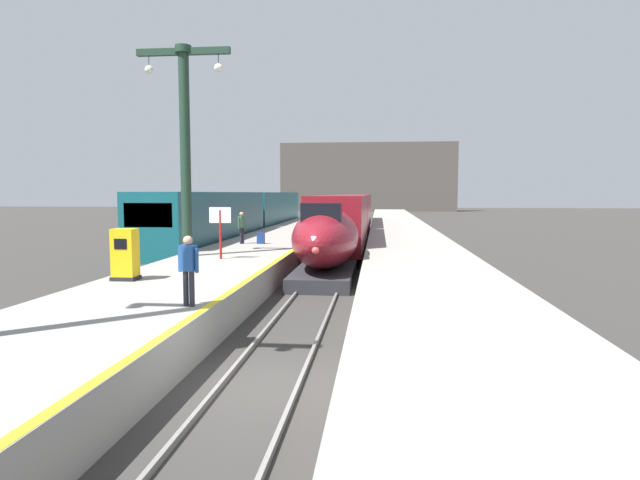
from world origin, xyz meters
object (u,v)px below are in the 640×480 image
Objects in this scene: passenger_near_edge at (242,225)px; departure_info_board at (220,222)px; station_column_mid at (185,130)px; passenger_mid_platform at (188,265)px; regional_train_adjacent at (246,214)px; highspeed_train_main at (346,219)px; ticket_machine_yellow at (125,256)px; rolling_suitcase at (261,238)px.

passenger_near_edge is 0.80× the size of departure_info_board.
station_column_mid is 11.52m from passenger_mid_platform.
departure_info_board is at bearing -78.93° from regional_train_adjacent.
passenger_mid_platform is at bearing -69.93° from station_column_mid.
departure_info_board is at bearing -103.90° from highspeed_train_main.
station_column_mid is at bearing -110.24° from highspeed_train_main.
regional_train_adjacent is 20.46m from departure_info_board.
station_column_mid is at bearing 153.39° from departure_info_board.
regional_train_adjacent is (-8.10, 3.21, 0.21)m from highspeed_train_main.
station_column_mid reaches higher than highspeed_train_main.
passenger_near_edge is at bearing -116.03° from highspeed_train_main.
passenger_mid_platform is at bearing -78.66° from regional_train_adjacent.
highspeed_train_main reaches higher than passenger_near_edge.
passenger_near_edge is 1.06× the size of ticket_machine_yellow.
passenger_mid_platform is 1.72× the size of rolling_suitcase.
regional_train_adjacent is 19.80m from station_column_mid.
rolling_suitcase is 0.46× the size of departure_info_board.
passenger_near_edge is 1.23m from rolling_suitcase.
departure_info_board is at bearing -26.61° from station_column_mid.
passenger_mid_platform reaches higher than rolling_suitcase.
departure_info_board reaches higher than rolling_suitcase.
ticket_machine_yellow is (-1.58, -12.28, 0.44)m from rolling_suitcase.
passenger_mid_platform is at bearing -94.91° from highspeed_train_main.
ticket_machine_yellow is (-3.31, 3.57, -0.25)m from passenger_mid_platform.
station_column_mid reaches higher than regional_train_adjacent.
departure_info_board is at bearing -83.01° from passenger_near_edge.
regional_train_adjacent reaches higher than passenger_near_edge.
regional_train_adjacent is at bearing 158.36° from highspeed_train_main.
ticket_machine_yellow is at bearing -103.84° from departure_info_board.
regional_train_adjacent is 14.03m from rolling_suitcase.
passenger_mid_platform is 4.88m from ticket_machine_yellow.
regional_train_adjacent is at bearing 101.07° from departure_info_board.
highspeed_train_main is 24.49× the size of ticket_machine_yellow.
passenger_near_edge is (3.11, -13.42, -0.09)m from regional_train_adjacent.
regional_train_adjacent is at bearing 95.67° from ticket_machine_yellow.
rolling_suitcase is at bearing -111.30° from highspeed_train_main.
highspeed_train_main is 17.38m from departure_info_board.
station_column_mid reaches higher than passenger_mid_platform.
highspeed_train_main is at bearing 76.12° from ticket_machine_yellow.
ticket_machine_yellow is at bearing -103.88° from highspeed_train_main.
highspeed_train_main is 8.72m from regional_train_adjacent.
passenger_near_edge reaches higher than rolling_suitcase.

